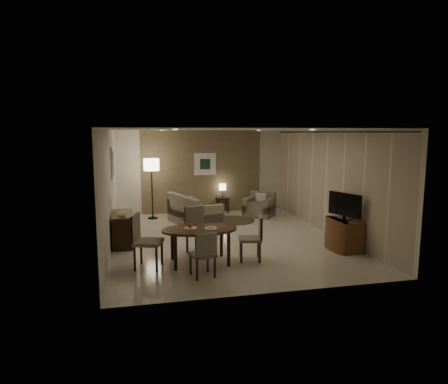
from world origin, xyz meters
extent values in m
cube|color=beige|center=(0.00, 0.00, 0.00)|extent=(5.50, 7.00, 0.00)
cube|color=white|center=(0.00, 0.00, 2.70)|extent=(5.50, 7.00, 0.00)
cube|color=#7B694C|center=(0.00, 3.50, 1.35)|extent=(5.50, 0.00, 2.70)
cube|color=white|center=(-2.75, 0.00, 1.35)|extent=(0.00, 7.00, 2.70)
cube|color=white|center=(2.75, 0.00, 1.35)|extent=(0.00, 7.00, 2.70)
cube|color=#7B694C|center=(0.00, 3.48, 1.35)|extent=(3.96, 0.03, 2.70)
cylinder|color=black|center=(2.68, 0.00, 2.64)|extent=(0.03, 6.80, 0.03)
cube|color=silver|center=(0.10, 3.46, 1.60)|extent=(0.72, 0.03, 0.72)
cube|color=black|center=(0.10, 3.44, 1.60)|extent=(0.34, 0.01, 0.34)
cube|color=silver|center=(-2.72, 1.20, 1.85)|extent=(0.03, 0.60, 0.80)
cube|color=gray|center=(-2.71, 1.20, 1.85)|extent=(0.01, 0.46, 0.64)
cylinder|color=white|center=(-1.40, -1.80, 2.69)|extent=(0.10, 0.10, 0.01)
cylinder|color=white|center=(1.40, -1.80, 2.69)|extent=(0.10, 0.10, 0.01)
cylinder|color=white|center=(-1.40, 1.80, 2.69)|extent=(0.10, 0.10, 0.01)
cylinder|color=white|center=(1.40, 1.80, 2.69)|extent=(0.10, 0.10, 0.01)
cylinder|color=white|center=(-1.12, -1.66, 0.72)|extent=(0.26, 0.26, 0.02)
cylinder|color=white|center=(-0.72, -1.76, 0.72)|extent=(0.26, 0.26, 0.02)
sphere|color=#B63214|center=(-1.12, -1.66, 0.78)|extent=(0.09, 0.09, 0.09)
cube|color=white|center=(-0.72, -1.76, 0.75)|extent=(0.12, 0.08, 0.03)
cylinder|color=#473F27|center=(0.64, 1.98, 0.01)|extent=(1.37, 1.37, 0.01)
camera|label=1|loc=(-2.19, -9.45, 2.63)|focal=32.00mm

